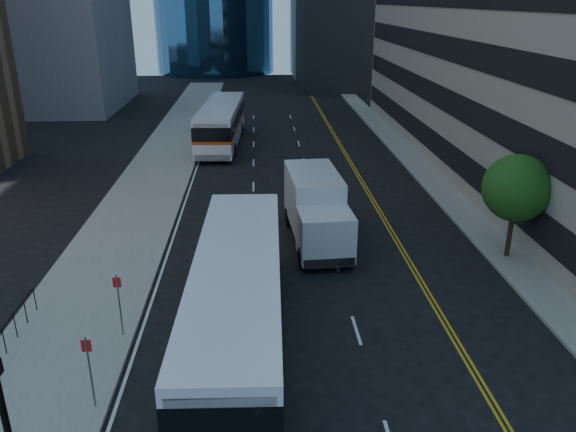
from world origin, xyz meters
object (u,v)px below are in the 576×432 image
object	(u,v)px
bus_rear	(221,123)
box_truck	(316,209)
street_tree	(517,188)
bus_front	(238,300)

from	to	relation	value
bus_rear	box_truck	size ratio (longest dim) A/B	1.84
bus_rear	box_truck	distance (m)	22.36
street_tree	bus_rear	bearing A→B (deg)	122.37
bus_front	street_tree	bearing A→B (deg)	29.29
street_tree	box_truck	bearing A→B (deg)	164.69
street_tree	bus_front	xyz separation A→B (m)	(-13.00, -6.81, -1.70)
bus_front	box_truck	world-z (taller)	bus_front
bus_rear	street_tree	bearing A→B (deg)	-54.40
street_tree	bus_rear	distance (m)	28.52
bus_front	box_truck	size ratio (longest dim) A/B	1.84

